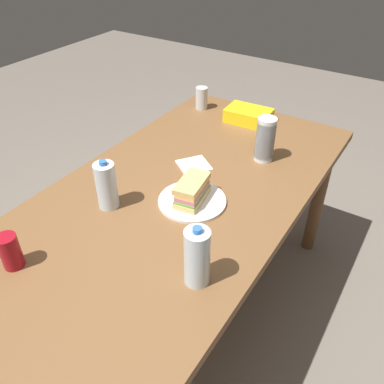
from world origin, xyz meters
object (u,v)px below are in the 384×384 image
Objects in this scene: paper_plate at (192,201)px; sandwich at (192,191)px; soda_can_red at (10,251)px; water_bottle_spare at (197,257)px; soda_can_silver at (202,98)px; dining_table at (174,212)px; plastic_cup_stack at (265,139)px; chip_bag at (248,115)px; water_bottle_tall at (106,185)px.

sandwich is at bearing 35.83° from paper_plate.
water_bottle_spare is (0.26, -0.53, 0.04)m from soda_can_red.
paper_plate is 0.41m from water_bottle_spare.
paper_plate is 2.18× the size of soda_can_red.
sandwich is at bearing -150.84° from soda_can_silver.
paper_plate reaches higher than dining_table.
sandwich is 0.45m from plastic_cup_stack.
soda_can_red is at bearing 159.97° from dining_table.
paper_plate is at bearing 96.55° from chip_bag.
soda_can_silver is (1.34, 0.12, 0.00)m from soda_can_red.
dining_table is at bearing -156.13° from soda_can_silver.
chip_bag reaches higher than dining_table.
dining_table is 7.05× the size of paper_plate.
paper_plate is 1.31× the size of plastic_cup_stack.
sandwich is (0.00, -0.09, 0.14)m from dining_table.
water_bottle_spare is (-0.32, -0.31, 0.19)m from dining_table.
soda_can_red is 1.11m from plastic_cup_stack.
water_bottle_spare reaches higher than soda_can_silver.
dining_table is 0.64m from soda_can_red.
sandwich is 0.95× the size of plastic_cup_stack.
dining_table is 0.13m from paper_plate.
paper_plate is 0.33m from water_bottle_tall.
chip_bag reaches higher than paper_plate.
soda_can_red is 0.60× the size of plastic_cup_stack.
dining_table is 8.69× the size of water_bottle_spare.
chip_bag is at bearing 36.45° from plastic_cup_stack.
dining_table is at bearing -20.03° from soda_can_red.
dining_table is 9.22× the size of plastic_cup_stack.
plastic_cup_stack is (-0.31, -0.23, 0.07)m from chip_bag.
water_bottle_spare is (-0.77, -0.13, -0.00)m from plastic_cup_stack.
paper_plate is 0.76m from chip_bag.
plastic_cup_stack reaches higher than water_bottle_tall.
sandwich reaches higher than paper_plate.
water_bottle_spare is 1.77× the size of soda_can_silver.
dining_table is 0.16m from sandwich.
plastic_cup_stack reaches higher than soda_can_red.
water_bottle_tall is at bearing 138.15° from dining_table.
paper_plate is (-0.00, -0.09, 0.09)m from dining_table.
chip_bag is at bearing 9.72° from paper_plate.
dining_table is 15.35× the size of soda_can_silver.
water_bottle_tall reaches higher than chip_bag.
chip_bag is 1.89× the size of soda_can_silver.
dining_table is 0.76m from chip_bag.
water_bottle_spare is (-1.07, -0.35, 0.07)m from chip_bag.
water_bottle_tall is at bearing 150.53° from plastic_cup_stack.
chip_bag is (0.75, 0.13, -0.02)m from sandwich.
soda_can_red is 1.00× the size of soda_can_silver.
plastic_cup_stack is (0.44, -0.19, 0.19)m from dining_table.
plastic_cup_stack reaches higher than paper_plate.
soda_can_silver reaches higher than dining_table.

